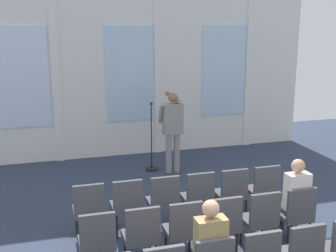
{
  "coord_description": "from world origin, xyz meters",
  "views": [
    {
      "loc": [
        -2.0,
        -3.75,
        3.3
      ],
      "look_at": [
        0.19,
        3.83,
        1.36
      ],
      "focal_mm": 46.2,
      "sensor_mm": 36.0,
      "label": 1
    }
  ],
  "objects_px": {
    "chair_r0_c1": "(127,203)",
    "audience_r1_c5": "(295,197)",
    "chair_r1_c0": "(97,239)",
    "chair_r2_c4": "(301,252)",
    "chair_r0_c4": "(231,191)",
    "chair_r0_c2": "(163,199)",
    "audience_r2_c2": "(209,247)",
    "chair_r0_c3": "(198,195)",
    "chair_r0_c5": "(263,187)",
    "chair_r1_c5": "(297,212)",
    "chair_r1_c1": "(141,233)",
    "mic_stand": "(152,155)",
    "chair_r0_c0": "(89,207)",
    "chair_r1_c2": "(183,227)",
    "chair_r1_c3": "(223,222)",
    "speaker": "(172,126)",
    "chair_r1_c4": "(261,217)"
  },
  "relations": [
    {
      "from": "chair_r0_c1",
      "to": "audience_r1_c5",
      "type": "bearing_deg",
      "value": -21.77
    },
    {
      "from": "chair_r1_c0",
      "to": "chair_r2_c4",
      "type": "xyz_separation_m",
      "value": [
        2.36,
        -1.02,
        0.0
      ]
    },
    {
      "from": "chair_r1_c0",
      "to": "chair_r0_c4",
      "type": "bearing_deg",
      "value": 23.44
    },
    {
      "from": "chair_r0_c2",
      "to": "audience_r2_c2",
      "type": "relative_size",
      "value": 0.7
    },
    {
      "from": "chair_r0_c3",
      "to": "chair_r0_c5",
      "type": "bearing_deg",
      "value": 0.0
    },
    {
      "from": "chair_r1_c5",
      "to": "chair_r0_c2",
      "type": "bearing_deg",
      "value": 149.97
    },
    {
      "from": "chair_r0_c5",
      "to": "chair_r1_c0",
      "type": "distance_m",
      "value": 3.12
    },
    {
      "from": "chair_r1_c0",
      "to": "chair_r1_c5",
      "type": "height_order",
      "value": "same"
    },
    {
      "from": "audience_r1_c5",
      "to": "chair_r2_c4",
      "type": "distance_m",
      "value": 1.27
    },
    {
      "from": "chair_r0_c5",
      "to": "chair_r1_c1",
      "type": "distance_m",
      "value": 2.57
    },
    {
      "from": "chair_r0_c1",
      "to": "chair_r0_c3",
      "type": "relative_size",
      "value": 1.0
    },
    {
      "from": "mic_stand",
      "to": "audience_r2_c2",
      "type": "xyz_separation_m",
      "value": [
        -0.52,
        -4.81,
        0.41
      ]
    },
    {
      "from": "chair_r0_c4",
      "to": "chair_r0_c3",
      "type": "bearing_deg",
      "value": 180.0
    },
    {
      "from": "chair_r1_c5",
      "to": "chair_r0_c0",
      "type": "bearing_deg",
      "value": 160.87
    },
    {
      "from": "chair_r1_c1",
      "to": "chair_r1_c2",
      "type": "xyz_separation_m",
      "value": [
        0.59,
        0.0,
        0.0
      ]
    },
    {
      "from": "chair_r1_c3",
      "to": "audience_r1_c5",
      "type": "xyz_separation_m",
      "value": [
        1.18,
        0.08,
        0.21
      ]
    },
    {
      "from": "chair_r1_c2",
      "to": "chair_r1_c3",
      "type": "relative_size",
      "value": 1.0
    },
    {
      "from": "chair_r0_c4",
      "to": "chair_r1_c5",
      "type": "bearing_deg",
      "value": -60.03
    },
    {
      "from": "chair_r1_c5",
      "to": "chair_r1_c2",
      "type": "bearing_deg",
      "value": 180.0
    },
    {
      "from": "chair_r1_c1",
      "to": "chair_r0_c3",
      "type": "bearing_deg",
      "value": 40.93
    },
    {
      "from": "chair_r1_c3",
      "to": "chair_r2_c4",
      "type": "bearing_deg",
      "value": -60.03
    },
    {
      "from": "speaker",
      "to": "chair_r1_c0",
      "type": "xyz_separation_m",
      "value": [
        -2.11,
        -3.61,
        -0.51
      ]
    },
    {
      "from": "chair_r0_c3",
      "to": "chair_r1_c3",
      "type": "xyz_separation_m",
      "value": [
        0.0,
        -1.02,
        0.0
      ]
    },
    {
      "from": "chair_r0_c5",
      "to": "mic_stand",
      "type": "bearing_deg",
      "value": 113.72
    },
    {
      "from": "chair_r0_c3",
      "to": "chair_r2_c4",
      "type": "distance_m",
      "value": 2.13
    },
    {
      "from": "mic_stand",
      "to": "chair_r2_c4",
      "type": "height_order",
      "value": "mic_stand"
    },
    {
      "from": "chair_r0_c0",
      "to": "chair_r0_c1",
      "type": "height_order",
      "value": "same"
    },
    {
      "from": "chair_r1_c3",
      "to": "chair_r2_c4",
      "type": "xyz_separation_m",
      "value": [
        0.59,
        -1.02,
        0.0
      ]
    },
    {
      "from": "chair_r0_c5",
      "to": "chair_r1_c4",
      "type": "distance_m",
      "value": 1.18
    },
    {
      "from": "chair_r0_c0",
      "to": "audience_r2_c2",
      "type": "bearing_deg",
      "value": -59.03
    },
    {
      "from": "mic_stand",
      "to": "audience_r2_c2",
      "type": "relative_size",
      "value": 1.16
    },
    {
      "from": "mic_stand",
      "to": "chair_r1_c3",
      "type": "xyz_separation_m",
      "value": [
        0.07,
        -3.87,
        0.2
      ]
    },
    {
      "from": "chair_r0_c2",
      "to": "chair_r1_c4",
      "type": "relative_size",
      "value": 1.0
    },
    {
      "from": "chair_r0_c2",
      "to": "chair_r1_c4",
      "type": "bearing_deg",
      "value": -40.93
    },
    {
      "from": "chair_r1_c2",
      "to": "audience_r2_c2",
      "type": "relative_size",
      "value": 0.7
    },
    {
      "from": "chair_r1_c0",
      "to": "audience_r1_c5",
      "type": "relative_size",
      "value": 0.7
    },
    {
      "from": "chair_r1_c0",
      "to": "chair_r2_c4",
      "type": "distance_m",
      "value": 2.57
    },
    {
      "from": "speaker",
      "to": "chair_r0_c5",
      "type": "bearing_deg",
      "value": -71.99
    },
    {
      "from": "chair_r0_c1",
      "to": "chair_r1_c1",
      "type": "height_order",
      "value": "same"
    },
    {
      "from": "chair_r1_c0",
      "to": "chair_r1_c3",
      "type": "height_order",
      "value": "same"
    },
    {
      "from": "chair_r1_c4",
      "to": "audience_r2_c2",
      "type": "distance_m",
      "value": 1.52
    },
    {
      "from": "chair_r1_c4",
      "to": "chair_r0_c0",
      "type": "bearing_deg",
      "value": 156.56
    },
    {
      "from": "chair_r0_c2",
      "to": "chair_r2_c4",
      "type": "relative_size",
      "value": 1.0
    },
    {
      "from": "mic_stand",
      "to": "chair_r1_c3",
      "type": "bearing_deg",
      "value": -88.94
    },
    {
      "from": "chair_r0_c3",
      "to": "audience_r2_c2",
      "type": "relative_size",
      "value": 0.7
    },
    {
      "from": "chair_r1_c5",
      "to": "chair_r2_c4",
      "type": "bearing_deg",
      "value": -119.97
    },
    {
      "from": "mic_stand",
      "to": "chair_r1_c1",
      "type": "bearing_deg",
      "value": -105.98
    },
    {
      "from": "mic_stand",
      "to": "chair_r1_c3",
      "type": "relative_size",
      "value": 1.65
    },
    {
      "from": "chair_r1_c0",
      "to": "audience_r2_c2",
      "type": "xyz_separation_m",
      "value": [
        1.18,
        -0.94,
        0.21
      ]
    },
    {
      "from": "chair_r0_c1",
      "to": "chair_r1_c5",
      "type": "xyz_separation_m",
      "value": [
        2.36,
        -1.02,
        0.0
      ]
    }
  ]
}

